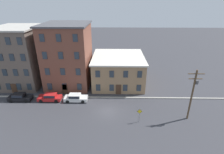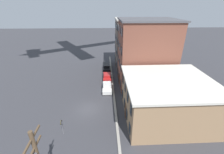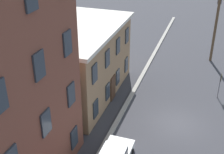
{
  "view_description": "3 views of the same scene",
  "coord_description": "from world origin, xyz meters",
  "px_view_note": "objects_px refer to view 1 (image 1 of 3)",
  "views": [
    {
      "loc": [
        1.27,
        -25.62,
        17.97
      ],
      "look_at": [
        0.67,
        5.12,
        4.27
      ],
      "focal_mm": 28.0,
      "sensor_mm": 36.0,
      "label": 1
    },
    {
      "loc": [
        20.44,
        3.01,
        15.78
      ],
      "look_at": [
        -0.25,
        3.97,
        5.84
      ],
      "focal_mm": 24.0,
      "sensor_mm": 36.0,
      "label": 2
    },
    {
      "loc": [
        -20.55,
        -1.59,
        14.64
      ],
      "look_at": [
        -0.38,
        5.24,
        3.46
      ],
      "focal_mm": 50.0,
      "sensor_mm": 36.0,
      "label": 3
    }
  ],
  "objects_px": {
    "car_white": "(76,97)",
    "caution_sign": "(139,114)",
    "car_black": "(20,97)",
    "car_red": "(50,97)",
    "utility_pole": "(193,93)"
  },
  "relations": [
    {
      "from": "car_white",
      "to": "caution_sign",
      "type": "height_order",
      "value": "caution_sign"
    },
    {
      "from": "car_black",
      "to": "car_red",
      "type": "xyz_separation_m",
      "value": [
        5.89,
        0.04,
        0.0
      ]
    },
    {
      "from": "car_black",
      "to": "car_white",
      "type": "bearing_deg",
      "value": -0.29
    },
    {
      "from": "caution_sign",
      "to": "utility_pole",
      "type": "height_order",
      "value": "utility_pole"
    },
    {
      "from": "utility_pole",
      "to": "car_black",
      "type": "bearing_deg",
      "value": 170.45
    },
    {
      "from": "car_red",
      "to": "caution_sign",
      "type": "distance_m",
      "value": 17.56
    },
    {
      "from": "car_black",
      "to": "car_white",
      "type": "relative_size",
      "value": 1.0
    },
    {
      "from": "car_white",
      "to": "caution_sign",
      "type": "xyz_separation_m",
      "value": [
        11.44,
        -6.12,
        0.85
      ]
    },
    {
      "from": "car_black",
      "to": "car_red",
      "type": "bearing_deg",
      "value": 0.38
    },
    {
      "from": "caution_sign",
      "to": "utility_pole",
      "type": "distance_m",
      "value": 8.8
    },
    {
      "from": "car_white",
      "to": "utility_pole",
      "type": "distance_m",
      "value": 20.61
    },
    {
      "from": "car_white",
      "to": "caution_sign",
      "type": "relative_size",
      "value": 1.81
    },
    {
      "from": "car_white",
      "to": "car_red",
      "type": "bearing_deg",
      "value": 178.91
    },
    {
      "from": "car_red",
      "to": "car_white",
      "type": "relative_size",
      "value": 1.0
    },
    {
      "from": "car_black",
      "to": "utility_pole",
      "type": "relative_size",
      "value": 0.51
    }
  ]
}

